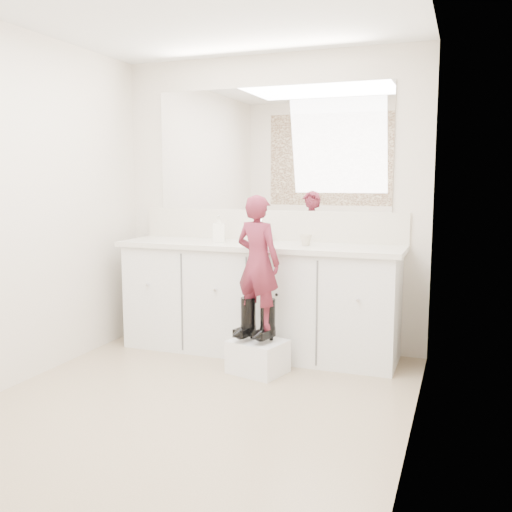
% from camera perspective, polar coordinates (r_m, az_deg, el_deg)
% --- Properties ---
extents(floor, '(3.00, 3.00, 0.00)m').
position_cam_1_polar(floor, '(3.65, -6.53, -14.83)').
color(floor, '#897759').
rests_on(floor, ground).
extents(wall_back, '(2.60, 0.00, 2.60)m').
position_cam_1_polar(wall_back, '(4.76, 1.42, 5.33)').
color(wall_back, beige).
rests_on(wall_back, floor).
extents(wall_left, '(0.00, 3.00, 3.00)m').
position_cam_1_polar(wall_left, '(4.14, -23.14, 4.36)').
color(wall_left, beige).
rests_on(wall_left, floor).
extents(wall_right, '(0.00, 3.00, 3.00)m').
position_cam_1_polar(wall_right, '(3.02, 15.75, 3.68)').
color(wall_right, beige).
rests_on(wall_right, floor).
extents(vanity_cabinet, '(2.20, 0.55, 0.85)m').
position_cam_1_polar(vanity_cabinet, '(4.60, 0.28, -4.48)').
color(vanity_cabinet, silver).
rests_on(vanity_cabinet, floor).
extents(countertop, '(2.28, 0.58, 0.04)m').
position_cam_1_polar(countertop, '(4.52, 0.22, 1.01)').
color(countertop, beige).
rests_on(countertop, vanity_cabinet).
extents(backsplash, '(2.28, 0.03, 0.25)m').
position_cam_1_polar(backsplash, '(4.76, 1.36, 3.10)').
color(backsplash, beige).
rests_on(backsplash, countertop).
extents(mirror, '(2.00, 0.02, 1.00)m').
position_cam_1_polar(mirror, '(4.76, 1.39, 10.63)').
color(mirror, white).
rests_on(mirror, wall_back).
extents(faucet, '(0.08, 0.08, 0.10)m').
position_cam_1_polar(faucet, '(4.66, 0.92, 2.08)').
color(faucet, silver).
rests_on(faucet, countertop).
extents(cup, '(0.11, 0.11, 0.09)m').
position_cam_1_polar(cup, '(4.38, 5.00, 1.60)').
color(cup, beige).
rests_on(cup, countertop).
extents(soap_bottle, '(0.13, 0.13, 0.22)m').
position_cam_1_polar(soap_bottle, '(4.64, -3.76, 2.77)').
color(soap_bottle, white).
rests_on(soap_bottle, countertop).
extents(step_stool, '(0.44, 0.40, 0.24)m').
position_cam_1_polar(step_stool, '(4.20, 0.19, -10.02)').
color(step_stool, white).
rests_on(step_stool, floor).
extents(boot_left, '(0.16, 0.23, 0.31)m').
position_cam_1_polar(boot_left, '(4.15, -0.79, -6.28)').
color(boot_left, black).
rests_on(boot_left, step_stool).
extents(boot_right, '(0.16, 0.23, 0.31)m').
position_cam_1_polar(boot_right, '(4.10, 1.19, -6.46)').
color(boot_right, black).
rests_on(boot_right, step_stool).
extents(toddler, '(0.39, 0.31, 0.95)m').
position_cam_1_polar(toddler, '(4.04, 0.20, -0.60)').
color(toddler, '#952D49').
rests_on(toddler, step_stool).
extents(toothbrush, '(0.13, 0.05, 0.06)m').
position_cam_1_polar(toothbrush, '(4.01, 1.14, 0.42)').
color(toothbrush, '#E659A1').
rests_on(toothbrush, toddler).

